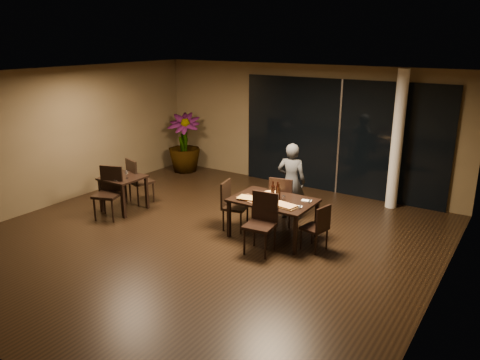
# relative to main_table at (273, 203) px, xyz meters

# --- Properties ---
(ground) EXTENTS (8.00, 8.00, 0.00)m
(ground) POSITION_rel_main_table_xyz_m (-1.00, -0.80, -0.68)
(ground) COLOR black
(ground) RESTS_ON ground
(wall_back) EXTENTS (8.00, 0.10, 3.00)m
(wall_back) POSITION_rel_main_table_xyz_m (-1.00, 3.25, 0.82)
(wall_back) COLOR brown
(wall_back) RESTS_ON ground
(wall_left) EXTENTS (0.10, 8.00, 3.00)m
(wall_left) POSITION_rel_main_table_xyz_m (-5.05, -0.80, 0.82)
(wall_left) COLOR brown
(wall_left) RESTS_ON ground
(wall_right) EXTENTS (0.10, 8.00, 3.00)m
(wall_right) POSITION_rel_main_table_xyz_m (3.05, -0.80, 0.82)
(wall_right) COLOR brown
(wall_right) RESTS_ON ground
(ceiling) EXTENTS (8.00, 8.00, 0.04)m
(ceiling) POSITION_rel_main_table_xyz_m (-1.00, -0.80, 2.34)
(ceiling) COLOR white
(ceiling) RESTS_ON wall_back
(window_panel) EXTENTS (5.00, 0.06, 2.70)m
(window_panel) POSITION_rel_main_table_xyz_m (0.00, 3.16, 0.67)
(window_panel) COLOR black
(window_panel) RESTS_ON ground
(column) EXTENTS (0.24, 0.24, 3.00)m
(column) POSITION_rel_main_table_xyz_m (1.40, 2.85, 0.82)
(column) COLOR white
(column) RESTS_ON ground
(main_table) EXTENTS (1.50, 1.00, 0.75)m
(main_table) POSITION_rel_main_table_xyz_m (0.00, 0.00, 0.00)
(main_table) COLOR black
(main_table) RESTS_ON ground
(side_table) EXTENTS (0.80, 0.80, 0.75)m
(side_table) POSITION_rel_main_table_xyz_m (-3.40, -0.50, -0.05)
(side_table) COLOR black
(side_table) RESTS_ON ground
(chair_main_far) EXTENTS (0.55, 0.55, 1.01)m
(chair_main_far) POSITION_rel_main_table_xyz_m (-0.13, 0.60, -0.11)
(chair_main_far) COLOR black
(chair_main_far) RESTS_ON ground
(chair_main_near) EXTENTS (0.53, 0.53, 1.05)m
(chair_main_near) POSITION_rel_main_table_xyz_m (0.12, -0.60, -0.09)
(chair_main_near) COLOR black
(chair_main_near) RESTS_ON ground
(chair_main_left) EXTENTS (0.53, 0.53, 0.96)m
(chair_main_left) POSITION_rel_main_table_xyz_m (-0.88, -0.07, -0.14)
(chair_main_left) COLOR black
(chair_main_left) RESTS_ON ground
(chair_main_right) EXTENTS (0.47, 0.47, 0.85)m
(chair_main_right) POSITION_rel_main_table_xyz_m (0.95, -0.08, -0.20)
(chair_main_right) COLOR black
(chair_main_right) RESTS_ON ground
(chair_side_far) EXTENTS (0.60, 0.60, 1.02)m
(chair_side_far) POSITION_rel_main_table_xyz_m (-3.48, -0.01, -0.10)
(chair_side_far) COLOR black
(chair_side_far) RESTS_ON ground
(chair_side_near) EXTENTS (0.63, 0.63, 1.06)m
(chair_side_near) POSITION_rel_main_table_xyz_m (-3.35, -0.93, -0.08)
(chair_side_near) COLOR black
(chair_side_near) RESTS_ON ground
(diner) EXTENTS (0.61, 0.47, 1.59)m
(diner) POSITION_rel_main_table_xyz_m (-0.16, 1.04, 0.12)
(diner) COLOR #2D3033
(diner) RESTS_ON ground
(potted_plant) EXTENTS (1.19, 1.19, 1.61)m
(potted_plant) POSITION_rel_main_table_xyz_m (-4.27, 2.59, 0.13)
(potted_plant) COLOR #21531B
(potted_plant) RESTS_ON ground
(pizza_board_left) EXTENTS (0.67, 0.47, 0.01)m
(pizza_board_left) POSITION_rel_main_table_xyz_m (-0.31, -0.24, 0.08)
(pizza_board_left) COLOR #442916
(pizza_board_left) RESTS_ON main_table
(pizza_board_right) EXTENTS (0.60, 0.35, 0.01)m
(pizza_board_right) POSITION_rel_main_table_xyz_m (0.30, -0.21, 0.08)
(pizza_board_right) COLOR #432D15
(pizza_board_right) RESTS_ON main_table
(oblong_pizza_left) EXTENTS (0.54, 0.32, 0.02)m
(oblong_pizza_left) POSITION_rel_main_table_xyz_m (-0.31, -0.24, 0.10)
(oblong_pizza_left) COLOR maroon
(oblong_pizza_left) RESTS_ON pizza_board_left
(oblong_pizza_right) EXTENTS (0.52, 0.30, 0.02)m
(oblong_pizza_right) POSITION_rel_main_table_xyz_m (0.30, -0.21, 0.10)
(oblong_pizza_right) COLOR #6A0909
(oblong_pizza_right) RESTS_ON pizza_board_right
(round_pizza) EXTENTS (0.30, 0.30, 0.01)m
(round_pizza) POSITION_rel_main_table_xyz_m (-0.19, 0.27, 0.08)
(round_pizza) COLOR red
(round_pizza) RESTS_ON main_table
(bottle_a) EXTENTS (0.07, 0.07, 0.33)m
(bottle_a) POSITION_rel_main_table_xyz_m (-0.04, 0.06, 0.24)
(bottle_a) COLOR black
(bottle_a) RESTS_ON main_table
(bottle_b) EXTENTS (0.07, 0.07, 0.30)m
(bottle_b) POSITION_rel_main_table_xyz_m (0.09, 0.04, 0.23)
(bottle_b) COLOR black
(bottle_b) RESTS_ON main_table
(bottle_c) EXTENTS (0.07, 0.07, 0.30)m
(bottle_c) POSITION_rel_main_table_xyz_m (0.01, 0.14, 0.23)
(bottle_c) COLOR black
(bottle_c) RESTS_ON main_table
(tumbler_left) EXTENTS (0.08, 0.08, 0.09)m
(tumbler_left) POSITION_rel_main_table_xyz_m (-0.27, 0.04, 0.12)
(tumbler_left) COLOR white
(tumbler_left) RESTS_ON main_table
(tumbler_right) EXTENTS (0.07, 0.07, 0.08)m
(tumbler_right) POSITION_rel_main_table_xyz_m (0.17, 0.07, 0.11)
(tumbler_right) COLOR white
(tumbler_right) RESTS_ON main_table
(napkin_near) EXTENTS (0.20, 0.15, 0.01)m
(napkin_near) POSITION_rel_main_table_xyz_m (0.54, -0.12, 0.08)
(napkin_near) COLOR white
(napkin_near) RESTS_ON main_table
(napkin_far) EXTENTS (0.20, 0.14, 0.01)m
(napkin_far) POSITION_rel_main_table_xyz_m (0.56, 0.25, 0.08)
(napkin_far) COLOR silver
(napkin_far) RESTS_ON main_table
(wine_glass_a) EXTENTS (0.08, 0.08, 0.17)m
(wine_glass_a) POSITION_rel_main_table_xyz_m (-3.55, -0.45, 0.16)
(wine_glass_a) COLOR white
(wine_glass_a) RESTS_ON side_table
(wine_glass_b) EXTENTS (0.07, 0.07, 0.16)m
(wine_glass_b) POSITION_rel_main_table_xyz_m (-3.25, -0.52, 0.16)
(wine_glass_b) COLOR white
(wine_glass_b) RESTS_ON side_table
(side_napkin) EXTENTS (0.18, 0.12, 0.01)m
(side_napkin) POSITION_rel_main_table_xyz_m (-3.35, -0.74, 0.08)
(side_napkin) COLOR white
(side_napkin) RESTS_ON side_table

